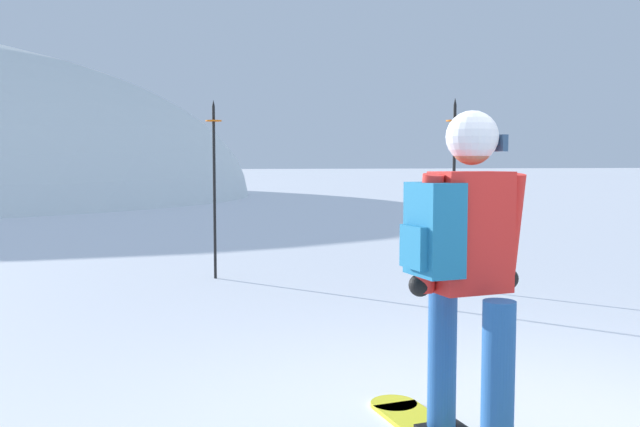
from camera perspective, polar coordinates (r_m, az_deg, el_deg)
name	(u,v)px	position (r m, az deg, el deg)	size (l,w,h in m)	color
snowboarder_main	(464,276)	(3.30, 12.20, -5.28)	(0.64, 1.84, 1.71)	yellow
piste_marker_near	(454,182)	(7.85, 11.36, 2.69)	(0.20, 0.20, 2.21)	black
piste_marker_far	(214,178)	(8.49, -9.02, 2.99)	(0.20, 0.20, 2.25)	black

